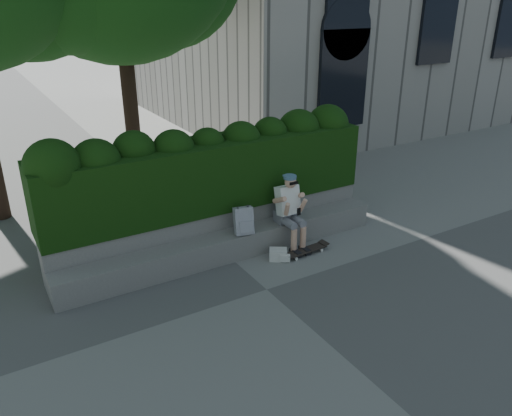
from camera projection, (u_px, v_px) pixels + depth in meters
ground at (267, 290)px, 7.87m from camera, size 80.00×80.00×0.00m
bench_ledge at (229, 246)px, 8.78m from camera, size 6.00×0.45×0.45m
planter_wall at (217, 228)px, 9.09m from camera, size 6.00×0.50×0.75m
hedge at (210, 174)px, 8.89m from camera, size 6.00×1.00×1.20m
person at (289, 209)px, 8.97m from camera, size 0.40×0.76×1.38m
skateboard at (306, 250)px, 8.94m from camera, size 0.84×0.25×0.09m
backpack_plaid at (244, 221)px, 8.63m from camera, size 0.36×0.24×0.48m
backpack_ground at (278, 254)px, 8.74m from camera, size 0.37×0.35×0.20m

